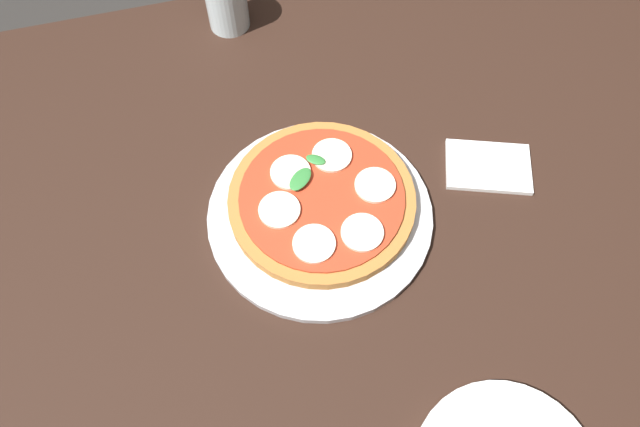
{
  "coord_description": "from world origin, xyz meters",
  "views": [
    {
      "loc": [
        0.08,
        0.39,
        1.53
      ],
      "look_at": [
        -0.04,
        -0.03,
        0.76
      ],
      "focal_mm": 33.53,
      "sensor_mm": 36.0,
      "label": 1
    }
  ],
  "objects_px": {
    "glass_cup": "(226,1)",
    "serving_tray": "(320,215)",
    "dining_table": "(303,262)",
    "pizza": "(322,200)",
    "napkin": "(488,167)"
  },
  "relations": [
    {
      "from": "pizza",
      "to": "napkin",
      "type": "relative_size",
      "value": 2.12
    },
    {
      "from": "dining_table",
      "to": "pizza",
      "type": "relative_size",
      "value": 5.62
    },
    {
      "from": "glass_cup",
      "to": "serving_tray",
      "type": "bearing_deg",
      "value": 97.21
    },
    {
      "from": "serving_tray",
      "to": "pizza",
      "type": "distance_m",
      "value": 0.02
    },
    {
      "from": "dining_table",
      "to": "glass_cup",
      "type": "distance_m",
      "value": 0.48
    },
    {
      "from": "dining_table",
      "to": "serving_tray",
      "type": "xyz_separation_m",
      "value": [
        -0.04,
        -0.03,
        0.09
      ]
    },
    {
      "from": "serving_tray",
      "to": "glass_cup",
      "type": "distance_m",
      "value": 0.43
    },
    {
      "from": "pizza",
      "to": "napkin",
      "type": "xyz_separation_m",
      "value": [
        -0.27,
        -0.0,
        -0.02
      ]
    },
    {
      "from": "dining_table",
      "to": "serving_tray",
      "type": "bearing_deg",
      "value": -142.27
    },
    {
      "from": "serving_tray",
      "to": "napkin",
      "type": "distance_m",
      "value": 0.28
    },
    {
      "from": "pizza",
      "to": "serving_tray",
      "type": "bearing_deg",
      "value": 64.94
    },
    {
      "from": "serving_tray",
      "to": "napkin",
      "type": "relative_size",
      "value": 2.55
    },
    {
      "from": "dining_table",
      "to": "napkin",
      "type": "relative_size",
      "value": 11.91
    },
    {
      "from": "dining_table",
      "to": "glass_cup",
      "type": "relative_size",
      "value": 15.12
    },
    {
      "from": "serving_tray",
      "to": "dining_table",
      "type": "bearing_deg",
      "value": 37.73
    }
  ]
}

